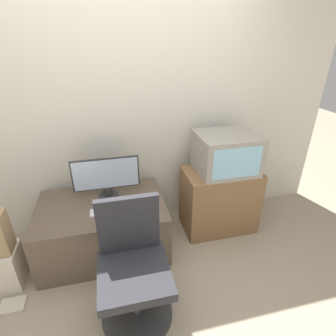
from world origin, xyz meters
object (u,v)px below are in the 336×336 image
Objects in this scene: keyboard at (110,211)px; mouse at (136,206)px; office_chair at (133,271)px; crt_tv at (226,153)px; cardboard_box_lower at (1,268)px; main_monitor at (106,177)px; book at (13,305)px.

mouse is (0.23, 0.01, 0.01)m from keyboard.
mouse is 0.08× the size of office_chair.
cardboard_box_lower is at bearing -171.25° from crt_tv.
main_monitor is 3.36× the size of book.
cardboard_box_lower is at bearing -173.13° from keyboard.
cardboard_box_lower is at bearing -173.94° from mouse.
book is at bearing -142.45° from main_monitor.
keyboard is at bearing 102.23° from office_chair.
main_monitor reaches higher than keyboard.
mouse is 1.21m from cardboard_box_lower.
book is (-0.80, -0.62, -0.71)m from main_monitor.
crt_tv is (1.16, 0.21, 0.35)m from keyboard.
mouse is at bearing 19.66° from book.
book is (-1.04, -0.37, -0.52)m from mouse.
office_chair is at bearing -13.89° from book.
book is (0.12, -0.25, -0.17)m from cardboard_box_lower.
office_chair is at bearing -99.35° from mouse.
main_monitor reaches higher than mouse.
mouse is at bearing 80.65° from office_chair.
cardboard_box_lower is (-0.92, -0.11, -0.35)m from keyboard.
cardboard_box_lower reaches higher than book.
crt_tv is (1.16, -0.05, 0.15)m from main_monitor.
crt_tv is 0.63× the size of office_chair.
main_monitor is at bearing 37.55° from book.
main_monitor is 0.33m from keyboard.
keyboard is 1.02m from book.
crt_tv is at bearing 37.86° from office_chair.
keyboard is 4.94× the size of mouse.
main_monitor is at bearing 21.95° from cardboard_box_lower.
crt_tv is at bearing 16.13° from book.
keyboard is 0.23m from mouse.
crt_tv is 2.22m from book.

